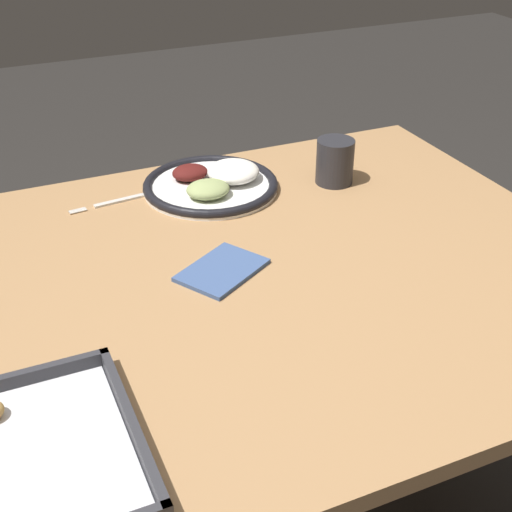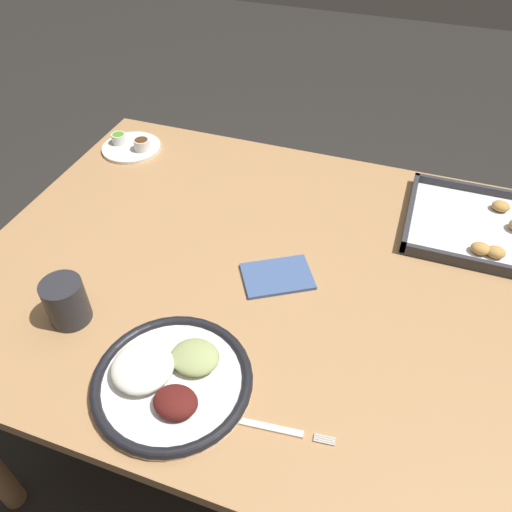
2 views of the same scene
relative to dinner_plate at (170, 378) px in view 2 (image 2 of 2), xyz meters
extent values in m
plane|color=#282623|center=(0.06, 0.34, -0.72)|extent=(8.00, 8.00, 0.00)
cube|color=#AD7F51|center=(0.06, 0.34, -0.03)|extent=(1.29, 1.00, 0.03)
cylinder|color=#AD7F51|center=(-0.53, 0.79, -0.38)|extent=(0.06, 0.06, 0.68)
cylinder|color=#AD7F51|center=(0.66, 0.79, -0.38)|extent=(0.06, 0.06, 0.68)
cylinder|color=white|center=(0.00, 0.00, -0.01)|extent=(0.29, 0.29, 0.01)
torus|color=black|center=(0.00, 0.00, 0.00)|extent=(0.29, 0.29, 0.02)
ellipsoid|color=white|center=(-0.05, 0.00, 0.02)|extent=(0.11, 0.11, 0.04)
ellipsoid|color=#511614|center=(0.04, -0.05, 0.01)|extent=(0.08, 0.07, 0.03)
ellipsoid|color=#9EAD6B|center=(0.03, 0.05, 0.01)|extent=(0.09, 0.08, 0.03)
cube|color=silver|center=(0.17, -0.03, -0.01)|extent=(0.17, 0.03, 0.00)
cylinder|color=silver|center=(0.29, -0.02, -0.01)|extent=(0.04, 0.01, 0.00)
cylinder|color=silver|center=(0.29, -0.02, -0.01)|extent=(0.04, 0.01, 0.00)
cylinder|color=silver|center=(0.29, -0.01, -0.01)|extent=(0.04, 0.01, 0.00)
cylinder|color=silver|center=(0.29, -0.01, -0.01)|extent=(0.04, 0.01, 0.00)
cylinder|color=white|center=(-0.46, 0.68, -0.01)|extent=(0.17, 0.17, 0.01)
cylinder|color=silver|center=(-0.42, 0.67, 0.01)|extent=(0.05, 0.05, 0.03)
cylinder|color=#593319|center=(-0.42, 0.67, 0.02)|extent=(0.04, 0.04, 0.01)
cylinder|color=silver|center=(-0.50, 0.68, 0.01)|extent=(0.04, 0.04, 0.03)
cylinder|color=#51992D|center=(-0.50, 0.68, 0.02)|extent=(0.03, 0.03, 0.01)
cube|color=#333338|center=(0.51, 0.63, -0.01)|extent=(0.34, 0.30, 0.01)
cube|color=silver|center=(0.51, 0.63, -0.01)|extent=(0.31, 0.28, 0.00)
cube|color=#333338|center=(0.51, 0.48, 0.00)|extent=(0.34, 0.01, 0.02)
cube|color=#333338|center=(0.51, 0.78, 0.00)|extent=(0.34, 0.01, 0.02)
cube|color=#333338|center=(0.35, 0.63, 0.00)|extent=(0.01, 0.30, 0.02)
ellipsoid|color=#C18E47|center=(0.56, 0.72, 0.01)|extent=(0.04, 0.04, 0.02)
ellipsoid|color=#C18E47|center=(0.52, 0.54, 0.01)|extent=(0.04, 0.04, 0.02)
ellipsoid|color=#C18E47|center=(0.55, 0.54, 0.00)|extent=(0.04, 0.04, 0.02)
cylinder|color=#28282D|center=(-0.26, 0.07, 0.03)|extent=(0.08, 0.08, 0.10)
cube|color=#3F598C|center=(0.10, 0.32, -0.01)|extent=(0.18, 0.17, 0.01)
camera|label=1|loc=(0.47, 1.30, 0.66)|focal=50.00mm
camera|label=2|loc=(0.31, -0.42, 0.77)|focal=35.00mm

